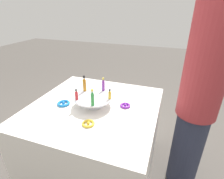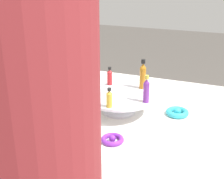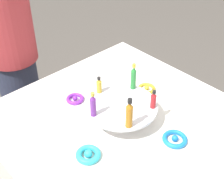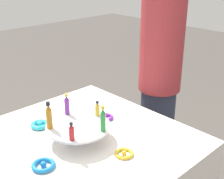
# 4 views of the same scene
# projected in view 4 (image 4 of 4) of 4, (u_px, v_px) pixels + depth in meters

# --- Properties ---
(display_stand) EXTENTS (0.33, 0.33, 0.09)m
(display_stand) POSITION_uv_depth(u_px,v_px,m) (78.00, 129.00, 1.61)
(display_stand) COLOR silver
(display_stand) RESTS_ON party_table
(bottle_gold) EXTENTS (0.03, 0.03, 0.09)m
(bottle_gold) POSITION_uv_depth(u_px,v_px,m) (97.00, 109.00, 1.68)
(bottle_gold) COLOR gold
(bottle_gold) RESTS_ON display_stand
(bottle_purple) EXTENTS (0.03, 0.03, 0.12)m
(bottle_purple) POSITION_uv_depth(u_px,v_px,m) (67.00, 105.00, 1.69)
(bottle_purple) COLOR #702D93
(bottle_purple) RESTS_ON display_stand
(bottle_amber) EXTENTS (0.03, 0.03, 0.14)m
(bottle_amber) POSITION_uv_depth(u_px,v_px,m) (49.00, 116.00, 1.54)
(bottle_amber) COLOR #AD6B19
(bottle_amber) RESTS_ON display_stand
(bottle_red) EXTENTS (0.03, 0.03, 0.09)m
(bottle_red) POSITION_uv_depth(u_px,v_px,m) (72.00, 132.00, 1.45)
(bottle_red) COLOR #B21E23
(bottle_red) RESTS_ON display_stand
(bottle_green) EXTENTS (0.03, 0.03, 0.14)m
(bottle_green) POSITION_uv_depth(u_px,v_px,m) (103.00, 120.00, 1.52)
(bottle_green) COLOR #288438
(bottle_green) RESTS_ON display_stand
(ribbon_bow_gold) EXTENTS (0.09, 0.09, 0.02)m
(ribbon_bow_gold) POSITION_uv_depth(u_px,v_px,m) (124.00, 153.00, 1.50)
(ribbon_bow_gold) COLOR gold
(ribbon_bow_gold) RESTS_ON party_table
(ribbon_bow_purple) EXTENTS (0.09, 0.09, 0.03)m
(ribbon_bow_purple) POSITION_uv_depth(u_px,v_px,m) (106.00, 117.00, 1.84)
(ribbon_bow_purple) COLOR purple
(ribbon_bow_purple) RESTS_ON party_table
(ribbon_bow_teal) EXTENTS (0.10, 0.10, 0.04)m
(ribbon_bow_teal) POSITION_uv_depth(u_px,v_px,m) (40.00, 125.00, 1.75)
(ribbon_bow_teal) COLOR #2DB7CC
(ribbon_bow_teal) RESTS_ON party_table
(ribbon_bow_blue) EXTENTS (0.11, 0.11, 0.03)m
(ribbon_bow_blue) POSITION_uv_depth(u_px,v_px,m) (43.00, 165.00, 1.41)
(ribbon_bow_blue) COLOR blue
(ribbon_bow_blue) RESTS_ON party_table
(person_figure) EXTENTS (0.30, 0.30, 1.74)m
(person_figure) POSITION_uv_depth(u_px,v_px,m) (160.00, 69.00, 2.16)
(person_figure) COLOR #282D42
(person_figure) RESTS_ON ground_plane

